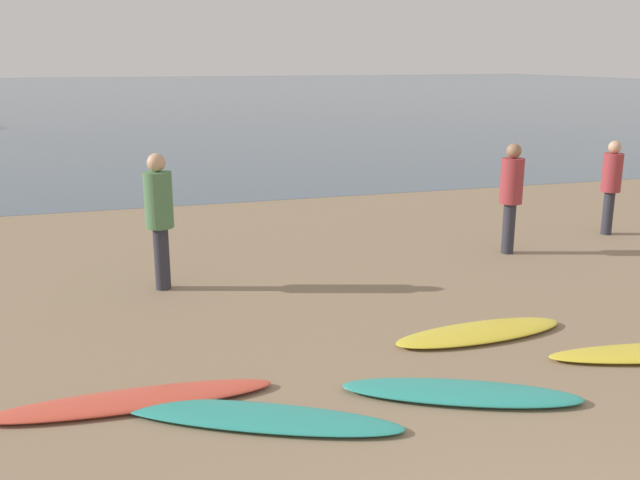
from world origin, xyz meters
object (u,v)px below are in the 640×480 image
Objects in this scene: surfboard_1 at (257,417)px; surfboard_2 at (461,393)px; person_1 at (511,189)px; person_0 at (611,180)px; surfboard_3 at (480,332)px; person_2 at (159,210)px; surfboard_0 at (132,400)px.

surfboard_2 is at bearing 23.19° from surfboard_1.
surfboard_2 is at bearing -177.16° from person_1.
person_0 is at bearing -37.35° from person_1.
person_2 is at bearing 136.49° from surfboard_3.
surfboard_2 is (2.84, -0.72, 0.00)m from surfboard_0.
surfboard_2 reaches higher than surfboard_1.
person_2 is at bearing 81.00° from surfboard_0.
surfboard_0 is 1.23× the size of surfboard_3.
person_0 is (8.13, 3.97, 0.91)m from surfboard_0.
person_1 is (-2.29, -0.56, 0.06)m from person_0.
surfboard_2 is 1.26× the size of person_1.
surfboard_1 is 2.95m from surfboard_3.
surfboard_0 is 1.16× the size of surfboard_2.
surfboard_1 is at bearing -30.82° from surfboard_0.
surfboard_0 is at bearing -175.58° from surfboard_3.
surfboard_2 is 1.20× the size of person_2.
surfboard_3 is 3.71m from person_1.
surfboard_2 is (1.85, -0.11, 0.01)m from surfboard_1.
surfboard_0 is at bearing 175.34° from surfboard_1.
surfboard_3 is (0.88, 1.23, -0.00)m from surfboard_2.
person_0 is at bearing 66.01° from surfboard_2.
person_2 is (-5.30, -0.21, 0.05)m from person_1.
surfboard_1 is at bearing 154.04° from person_0.
person_1 reaches higher than surfboard_1.
surfboard_0 is at bearing -94.62° from person_2.
surfboard_3 is at bearing -177.29° from person_1.
surfboard_1 is 8.53m from person_0.
surfboard_0 is 1.00× the size of surfboard_1.
person_1 is (4.85, 4.01, 0.97)m from surfboard_1.
surfboard_3 is 1.26× the size of person_0.
surfboard_0 is 6.83m from person_1.
surfboard_0 is 1.16m from surfboard_1.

